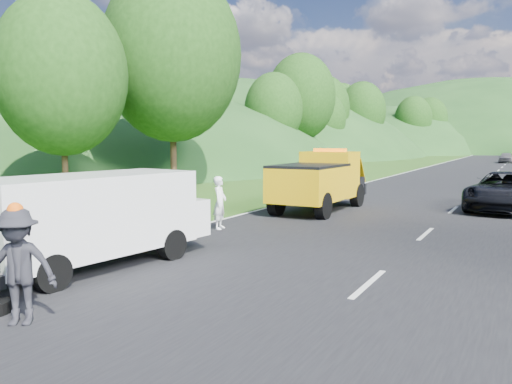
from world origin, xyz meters
The scene contains 12 objects.
ground centered at (0.00, 0.00, 0.00)m, with size 320.00×320.00×0.00m, color #38661E.
road_surface centered at (3.00, 40.00, 0.01)m, with size 14.00×200.00×0.02m, color black.
tree_line_left centered at (-19.00, 60.00, 0.00)m, with size 14.00×140.00×14.00m, color #285719, non-canonical shape.
tow_truck centered at (-1.71, 7.21, 1.22)m, with size 2.23×5.82×2.50m.
white_van centered at (-2.72, -3.64, 1.19)m, with size 3.22×6.16×2.10m.
woman centered at (-2.94, 1.73, 0.00)m, with size 0.61×0.45×1.68m, color white.
child centered at (-2.90, -1.10, 0.00)m, with size 0.44×0.35×0.91m, color tan.
worker centered at (-1.09, -6.74, 0.00)m, with size 1.17×0.67×1.81m, color black.
suitcase centered at (-4.86, 0.54, 0.32)m, with size 0.40×0.22×0.64m, color brown.
passing_suv centered at (4.86, 10.88, 0.00)m, with size 2.57×5.58×1.55m, color black.
dist_car_a centered at (2.84, 57.40, 0.00)m, with size 1.53×3.81×1.30m, color #49484C.
dist_car_c centered at (1.56, 95.61, 0.00)m, with size 2.13×5.24×1.52m, color #A05850.
Camera 1 is at (5.72, -11.50, 2.86)m, focal length 35.00 mm.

